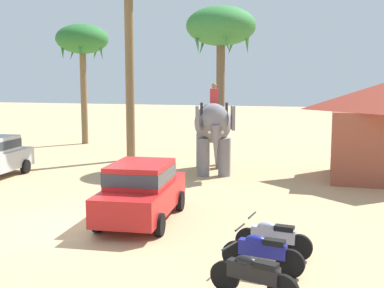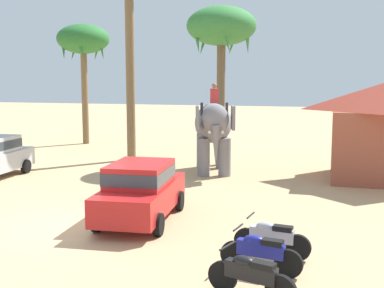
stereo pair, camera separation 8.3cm
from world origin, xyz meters
TOP-DOWN VIEW (x-y plane):
  - ground_plane at (0.00, 0.00)m, footprint 120.00×120.00m
  - car_sedan_foreground at (1.62, 0.92)m, footprint 2.13×4.23m
  - elephant_with_mahout at (1.96, 8.49)m, footprint 2.48×4.02m
  - motorcycle_nearest_camera at (5.45, -3.27)m, footprint 1.75×0.74m
  - motorcycle_second_in_row at (5.46, -1.99)m, footprint 1.79×0.57m
  - motorcycle_mid_row at (5.57, -0.96)m, footprint 1.80×0.55m
  - palm_tree_behind_elephant at (1.83, 10.54)m, footprint 3.20×3.20m
  - palm_tree_left_of_road at (-7.95, 15.74)m, footprint 3.20×3.20m

SIDE VIEW (x-z plane):
  - ground_plane at x=0.00m, z-range 0.00..0.00m
  - motorcycle_nearest_camera at x=5.45m, z-range -0.01..0.93m
  - motorcycle_second_in_row at x=5.46m, z-range -0.01..0.93m
  - motorcycle_mid_row at x=5.57m, z-range -0.01..0.93m
  - car_sedan_foreground at x=1.62m, z-range 0.08..1.78m
  - elephant_with_mahout at x=1.96m, z-range 0.05..3.93m
  - palm_tree_behind_elephant at x=1.83m, z-range 2.59..9.94m
  - palm_tree_left_of_road at x=-7.95m, z-range 2.59..9.95m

